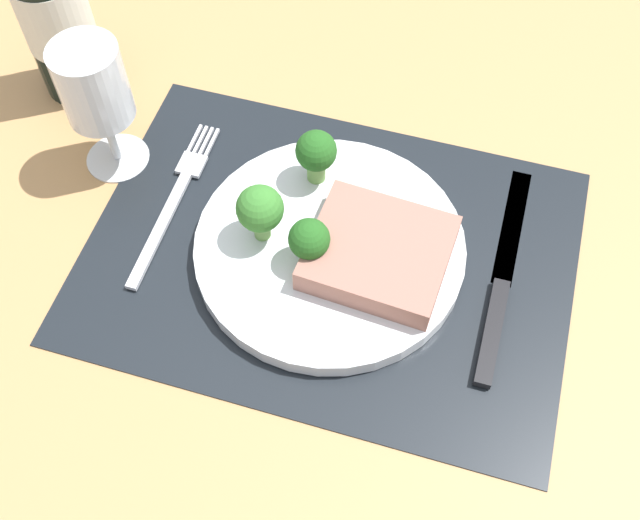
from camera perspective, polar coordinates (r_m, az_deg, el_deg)
ground_plane at (r=69.51cm, az=0.70°, el=-0.28°), size 140.00×110.00×3.00cm
placemat at (r=68.11cm, az=0.72°, el=0.45°), size 42.86×31.32×0.30cm
plate at (r=67.32cm, az=0.72°, el=0.89°), size 23.84×23.84×1.60cm
steak at (r=64.83cm, az=4.40°, el=0.55°), size 12.27×11.17×2.47cm
broccoli_center at (r=64.31cm, az=-4.50°, el=3.76°), size 4.10×4.10×5.94cm
broccoli_near_steak at (r=68.25cm, az=-0.29°, el=8.00°), size 3.73×3.73×5.62cm
broccoli_front_edge at (r=63.26cm, az=-0.81°, el=1.46°), size 3.54×3.54×4.95cm
fork at (r=72.31cm, az=-10.83°, el=4.43°), size 2.40×19.20×0.50cm
knife at (r=67.58cm, az=13.33°, el=-2.05°), size 1.80×23.00×0.80cm
wine_glass at (r=70.79cm, az=-16.45°, el=11.99°), size 6.09×6.09×13.77cm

